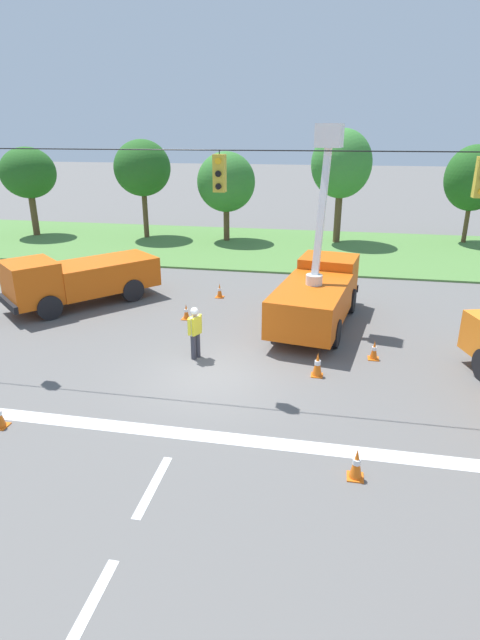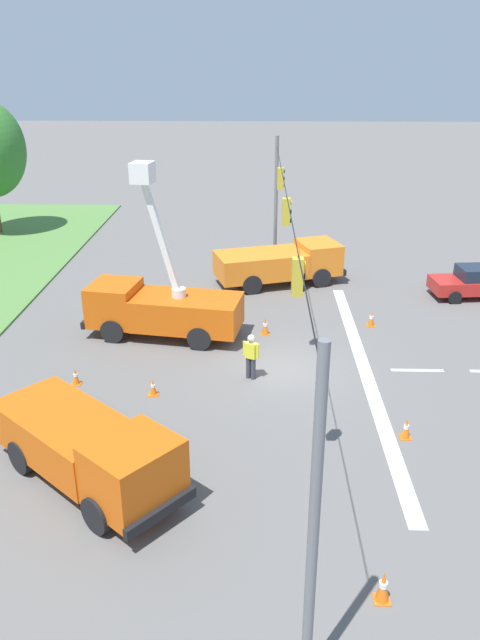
{
  "view_description": "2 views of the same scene",
  "coord_description": "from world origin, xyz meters",
  "px_view_note": "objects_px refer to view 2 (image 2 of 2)",
  "views": [
    {
      "loc": [
        3.41,
        -13.33,
        7.1
      ],
      "look_at": [
        0.58,
        1.74,
        1.23
      ],
      "focal_mm": 28.0,
      "sensor_mm": 36.0,
      "label": 1
    },
    {
      "loc": [
        -21.37,
        1.01,
        11.05
      ],
      "look_at": [
        -1.0,
        1.59,
        2.43
      ],
      "focal_mm": 35.0,
      "sensor_mm": 36.0,
      "label": 2
    }
  ],
  "objects_px": {
    "traffic_cone_foreground_right": "(76,376)",
    "traffic_cone_mid_left": "(371,318)",
    "utility_truck_bucket_lift": "(161,305)",
    "utility_truck_support_near": "(88,448)",
    "sedan_red": "(476,282)",
    "traffic_cone_near_bucket": "(383,586)",
    "traffic_cone_lane_edge_b": "(231,311)",
    "traffic_cone_mid_right": "(153,387)",
    "traffic_cone_lane_edge_a": "(265,326)",
    "traffic_cone_foreground_left": "(406,428)",
    "road_worker": "(251,354)",
    "utility_truck_support_far": "(281,262)"
  },
  "relations": [
    {
      "from": "traffic_cone_mid_left",
      "to": "traffic_cone_mid_right",
      "type": "height_order",
      "value": "traffic_cone_mid_left"
    },
    {
      "from": "sedan_red",
      "to": "traffic_cone_lane_edge_b",
      "type": "distance_m",
      "value": 12.45
    },
    {
      "from": "traffic_cone_foreground_left",
      "to": "traffic_cone_mid_right",
      "type": "height_order",
      "value": "traffic_cone_foreground_left"
    },
    {
      "from": "utility_truck_bucket_lift",
      "to": "traffic_cone_foreground_right",
      "type": "xyz_separation_m",
      "value": [
        -4.43,
        2.52,
        -1.07
      ]
    },
    {
      "from": "utility_truck_support_far",
      "to": "traffic_cone_lane_edge_b",
      "type": "relative_size",
      "value": 10.7
    },
    {
      "from": "utility_truck_support_near",
      "to": "traffic_cone_foreground_right",
      "type": "relative_size",
      "value": 9.71
    },
    {
      "from": "sedan_red",
      "to": "traffic_cone_foreground_right",
      "type": "relative_size",
      "value": 6.84
    },
    {
      "from": "utility_truck_support_near",
      "to": "traffic_cone_foreground_right",
      "type": "xyz_separation_m",
      "value": [
        5.68,
        1.99,
        -0.86
      ]
    },
    {
      "from": "utility_truck_bucket_lift",
      "to": "road_worker",
      "type": "relative_size",
      "value": 4.13
    },
    {
      "from": "road_worker",
      "to": "traffic_cone_near_bucket",
      "type": "relative_size",
      "value": 2.21
    },
    {
      "from": "traffic_cone_mid_right",
      "to": "traffic_cone_lane_edge_b",
      "type": "bearing_deg",
      "value": -18.93
    },
    {
      "from": "utility_truck_support_far",
      "to": "traffic_cone_foreground_right",
      "type": "distance_m",
      "value": 13.74
    },
    {
      "from": "utility_truck_support_far",
      "to": "traffic_cone_foreground_right",
      "type": "height_order",
      "value": "utility_truck_support_far"
    },
    {
      "from": "utility_truck_support_far",
      "to": "traffic_cone_lane_edge_a",
      "type": "distance_m",
      "value": 6.72
    },
    {
      "from": "sedan_red",
      "to": "traffic_cone_lane_edge_a",
      "type": "xyz_separation_m",
      "value": [
        -4.87,
        10.49,
        -0.4
      ]
    },
    {
      "from": "traffic_cone_foreground_right",
      "to": "traffic_cone_near_bucket",
      "type": "height_order",
      "value": "traffic_cone_near_bucket"
    },
    {
      "from": "utility_truck_bucket_lift",
      "to": "traffic_cone_mid_right",
      "type": "bearing_deg",
      "value": -175.23
    },
    {
      "from": "utility_truck_bucket_lift",
      "to": "traffic_cone_foreground_left",
      "type": "distance_m",
      "value": 11.65
    },
    {
      "from": "utility_truck_support_far",
      "to": "sedan_red",
      "type": "xyz_separation_m",
      "value": [
        -1.75,
        -9.63,
        -0.36
      ]
    },
    {
      "from": "traffic_cone_mid_right",
      "to": "traffic_cone_lane_edge_a",
      "type": "bearing_deg",
      "value": -36.81
    },
    {
      "from": "traffic_cone_lane_edge_b",
      "to": "utility_truck_support_near",
      "type": "bearing_deg",
      "value": 164.33
    },
    {
      "from": "utility_truck_support_far",
      "to": "traffic_cone_lane_edge_b",
      "type": "height_order",
      "value": "utility_truck_support_far"
    },
    {
      "from": "utility_truck_bucket_lift",
      "to": "utility_truck_support_near",
      "type": "height_order",
      "value": "utility_truck_bucket_lift"
    },
    {
      "from": "utility_truck_support_far",
      "to": "traffic_cone_mid_right",
      "type": "bearing_deg",
      "value": 157.89
    },
    {
      "from": "traffic_cone_foreground_left",
      "to": "traffic_cone_near_bucket",
      "type": "distance_m",
      "value": 6.7
    },
    {
      "from": "sedan_red",
      "to": "traffic_cone_foreground_right",
      "type": "bearing_deg",
      "value": 118.65
    },
    {
      "from": "utility_truck_support_near",
      "to": "traffic_cone_near_bucket",
      "type": "relative_size",
      "value": 7.89
    },
    {
      "from": "traffic_cone_near_bucket",
      "to": "traffic_cone_mid_left",
      "type": "bearing_deg",
      "value": -8.44
    },
    {
      "from": "utility_truck_support_near",
      "to": "utility_truck_support_far",
      "type": "relative_size",
      "value": 0.9
    },
    {
      "from": "traffic_cone_foreground_left",
      "to": "road_worker",
      "type": "bearing_deg",
      "value": 52.24
    },
    {
      "from": "utility_truck_bucket_lift",
      "to": "utility_truck_support_near",
      "type": "xyz_separation_m",
      "value": [
        -10.11,
        0.52,
        -0.21
      ]
    },
    {
      "from": "traffic_cone_mid_left",
      "to": "traffic_cone_lane_edge_a",
      "type": "relative_size",
      "value": 0.94
    },
    {
      "from": "utility_truck_bucket_lift",
      "to": "traffic_cone_lane_edge_b",
      "type": "bearing_deg",
      "value": -55.02
    },
    {
      "from": "traffic_cone_foreground_right",
      "to": "traffic_cone_mid_left",
      "type": "relative_size",
      "value": 0.88
    },
    {
      "from": "road_worker",
      "to": "traffic_cone_mid_left",
      "type": "height_order",
      "value": "road_worker"
    },
    {
      "from": "utility_truck_support_near",
      "to": "traffic_cone_lane_edge_b",
      "type": "distance_m",
      "value": 12.61
    },
    {
      "from": "road_worker",
      "to": "traffic_cone_lane_edge_a",
      "type": "xyz_separation_m",
      "value": [
        4.02,
        -0.57,
        -0.61
      ]
    },
    {
      "from": "sedan_red",
      "to": "traffic_cone_lane_edge_a",
      "type": "height_order",
      "value": "sedan_red"
    },
    {
      "from": "traffic_cone_foreground_right",
      "to": "traffic_cone_lane_edge_b",
      "type": "relative_size",
      "value": 0.99
    },
    {
      "from": "road_worker",
      "to": "traffic_cone_foreground_left",
      "type": "bearing_deg",
      "value": -127.76
    },
    {
      "from": "utility_truck_bucket_lift",
      "to": "traffic_cone_lane_edge_b",
      "type": "height_order",
      "value": "utility_truck_bucket_lift"
    },
    {
      "from": "traffic_cone_mid_left",
      "to": "traffic_cone_lane_edge_a",
      "type": "height_order",
      "value": "traffic_cone_lane_edge_a"
    },
    {
      "from": "utility_truck_bucket_lift",
      "to": "traffic_cone_mid_left",
      "type": "height_order",
      "value": "utility_truck_bucket_lift"
    },
    {
      "from": "traffic_cone_foreground_left",
      "to": "traffic_cone_mid_right",
      "type": "distance_m",
      "value": 8.7
    },
    {
      "from": "utility_truck_bucket_lift",
      "to": "traffic_cone_mid_right",
      "type": "xyz_separation_m",
      "value": [
        -5.12,
        -0.43,
        -1.08
      ]
    },
    {
      "from": "utility_truck_support_far",
      "to": "traffic_cone_lane_edge_a",
      "type": "bearing_deg",
      "value": 172.61
    },
    {
      "from": "traffic_cone_foreground_left",
      "to": "traffic_cone_mid_left",
      "type": "xyz_separation_m",
      "value": [
        8.85,
        -0.37,
        0.02
      ]
    },
    {
      "from": "traffic_cone_mid_left",
      "to": "traffic_cone_near_bucket",
      "type": "distance_m",
      "value": 15.44
    },
    {
      "from": "sedan_red",
      "to": "utility_truck_support_far",
      "type": "bearing_deg",
      "value": 79.71
    },
    {
      "from": "sedan_red",
      "to": "traffic_cone_mid_left",
      "type": "bearing_deg",
      "value": 123.65
    }
  ]
}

